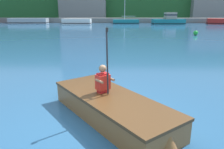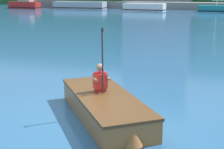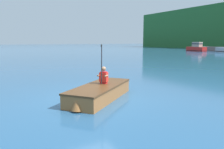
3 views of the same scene
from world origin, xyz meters
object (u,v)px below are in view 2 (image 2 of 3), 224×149
Objects in this scene: rowboat_foreground at (106,106)px; person_paddler at (100,79)px; moored_boat_dock_center_near at (219,9)px; moored_boat_dock_center_far at (25,3)px; moored_boat_dock_east_end at (80,5)px; moored_boat_dock_west_end at (144,7)px.

person_paddler is (-0.22, 0.29, 0.52)m from rowboat_foreground.
moored_boat_dock_center_near is 3.50× the size of person_paddler.
person_paddler is at bearing -92.67° from moored_boat_dock_center_near.
moored_boat_dock_center_far is 0.66× the size of moored_boat_dock_east_end.
moored_boat_dock_east_end is at bearing 15.01° from moored_boat_dock_center_far.
moored_boat_dock_east_end is (-18.00, 0.69, 0.09)m from moored_boat_dock_center_near.
moored_boat_dock_west_end reaches higher than rowboat_foreground.
moored_boat_dock_west_end is 16.59m from moored_boat_dock_center_far.
moored_boat_dock_east_end is at bearing 177.82° from moored_boat_dock_center_near.
moored_boat_dock_east_end is 39.98m from person_paddler.
moored_boat_dock_west_end is at bearing 101.68° from rowboat_foreground.
moored_boat_dock_east_end is at bearing 170.30° from moored_boat_dock_west_end.
moored_boat_dock_center_far is 1.40× the size of rowboat_foreground.
moored_boat_dock_center_near is 1.53× the size of rowboat_foreground.
moored_boat_dock_east_end is at bearing 114.23° from rowboat_foreground.
moored_boat_dock_center_far reaches higher than moored_boat_dock_west_end.
moored_boat_dock_west_end is 0.73× the size of moored_boat_dock_east_end.
rowboat_foreground is at bearing -78.32° from moored_boat_dock_west_end.
moored_boat_dock_west_end is at bearing 101.43° from person_paddler.
moored_boat_dock_center_near reaches higher than moored_boat_dock_east_end.
person_paddler is (16.33, -36.50, 0.36)m from moored_boat_dock_east_end.
moored_boat_dock_center_far is at bearing 124.42° from rowboat_foreground.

